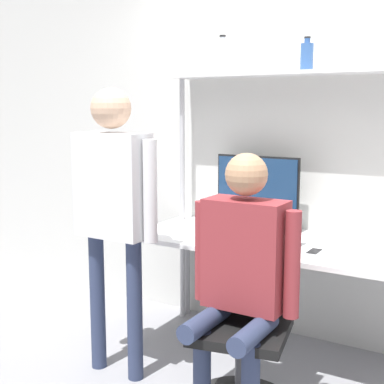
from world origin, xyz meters
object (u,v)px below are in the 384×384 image
Objects in this scene: cell_phone at (314,252)px; person_standing at (113,195)px; monitor at (257,189)px; laptop at (273,236)px; bottle_clear at (222,57)px; office_chair at (243,358)px; bottle_blue at (307,56)px; person_seated at (242,265)px.

person_standing is (-1.01, -0.54, 0.32)m from cell_phone.
cell_phone is at bearing -35.67° from monitor.
laptop is 1.28m from bottle_clear.
office_chair is 3.66× the size of bottle_clear.
bottle_blue is (-0.03, 0.91, 1.60)m from office_chair.
cell_phone is 0.72m from office_chair.
person_standing is at bearing -151.83° from cell_phone.
bottle_clear is 0.59m from bottle_blue.
bottle_clear is (-0.28, 0.01, 0.88)m from monitor.
person_standing is at bearing -130.23° from bottle_blue.
cell_phone is at bearing -4.11° from laptop.
bottle_blue is at bearing 91.66° from office_chair.
monitor is at bearing 110.70° from office_chair.
person_standing is at bearing -102.17° from bottle_clear.
office_chair is 1.14m from person_standing.
person_standing is (-0.48, -0.92, 0.05)m from monitor.
laptop is 1.93× the size of cell_phone.
laptop is at bearing -34.36° from bottle_clear.
person_seated is 0.87m from person_standing.
person_standing is 6.61× the size of bottle_clear.
laptop is 0.21× the size of person_seated.
office_chair is (-0.19, -0.51, -0.47)m from cell_phone.
laptop is 0.31× the size of office_chair.
laptop is at bearing -53.14° from monitor.
person_standing is 1.47m from bottle_blue.
monitor is 1.21m from office_chair.
bottle_blue reaches higher than cell_phone.
cell_phone is at bearing -60.94° from bottle_blue.
monitor is 0.71m from cell_phone.
cell_phone is (0.53, -0.38, -0.27)m from monitor.
office_chair is at bearing -88.34° from bottle_blue.
person_seated is at bearing -82.63° from laptop.
laptop is at bearing -96.13° from bottle_blue.
person_seated is (0.35, -0.94, -0.23)m from monitor.
bottle_blue is at bearing 49.77° from person_standing.
monitor is at bearing 62.55° from person_standing.
cell_phone is 0.59× the size of bottle_clear.
person_seated is at bearing -1.47° from person_standing.
monitor is 2.32× the size of bottle_clear.
bottle_clear is at bearing 180.00° from bottle_blue.
laptop is 0.97m from person_standing.
cell_phone is 1.21m from bottle_blue.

